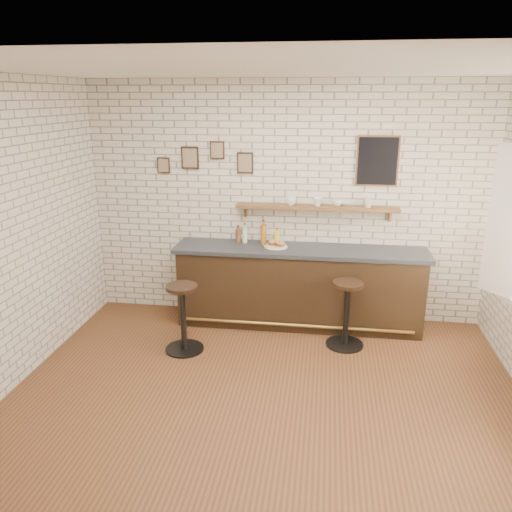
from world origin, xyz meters
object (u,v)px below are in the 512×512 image
object	(u,v)px
bitters_bottle_amber	(263,234)
shelf_cup_b	(318,202)
bar_stool_right	(346,312)
shelf_cup_a	(291,201)
bar_stool_left	(183,316)
shelf_cup_c	(338,203)
bitters_bottle_brown	(238,235)
condiment_bottle_yellow	(277,237)
sandwich_plate	(276,246)
bar_counter	(299,286)
bitters_bottle_white	(245,235)
ciabatta_sandwich	(277,243)
shelf_cup_d	(368,204)

from	to	relation	value
bitters_bottle_amber	shelf_cup_b	distance (m)	0.78
bar_stool_right	shelf_cup_a	xyz separation A→B (m)	(-0.72, 0.72, 1.13)
bar_stool_left	bar_stool_right	size ratio (longest dim) A/B	1.00
shelf_cup_b	shelf_cup_c	world-z (taller)	shelf_cup_b
bitters_bottle_brown	condiment_bottle_yellow	distance (m)	0.49
sandwich_plate	shelf_cup_a	world-z (taller)	shelf_cup_a
bar_counter	sandwich_plate	size ratio (longest dim) A/B	11.07
bitters_bottle_white	bar_stool_left	distance (m)	1.35
bitters_bottle_white	bar_stool_left	world-z (taller)	bitters_bottle_white
ciabatta_sandwich	shelf_cup_c	bearing A→B (deg)	14.65
bitters_bottle_white	shelf_cup_a	bearing A→B (deg)	5.05
sandwich_plate	bitters_bottle_brown	world-z (taller)	bitters_bottle_brown
condiment_bottle_yellow	shelf_cup_b	world-z (taller)	shelf_cup_b
shelf_cup_b	shelf_cup_d	bearing A→B (deg)	-42.40
bitters_bottle_brown	shelf_cup_a	xyz separation A→B (m)	(0.66, 0.05, 0.45)
bar_stool_right	shelf_cup_d	world-z (taller)	shelf_cup_d
bar_counter	shelf_cup_c	bearing A→B (deg)	24.91
bar_stool_right	shelf_cup_a	bearing A→B (deg)	135.07
sandwich_plate	shelf_cup_a	bearing A→B (deg)	49.52
sandwich_plate	condiment_bottle_yellow	distance (m)	0.16
shelf_cup_a	shelf_cup_d	xyz separation A→B (m)	(0.94, 0.00, -0.00)
bar_stool_left	bitters_bottle_white	bearing A→B (deg)	62.42
bitters_bottle_white	condiment_bottle_yellow	world-z (taller)	bitters_bottle_white
bitters_bottle_brown	bar_stool_right	size ratio (longest dim) A/B	0.28
bar_stool_right	condiment_bottle_yellow	bearing A→B (deg)	143.02
bitters_bottle_amber	bitters_bottle_white	bearing A→B (deg)	-180.00
shelf_cup_c	shelf_cup_d	size ratio (longest dim) A/B	1.08
ciabatta_sandwich	shelf_cup_a	world-z (taller)	shelf_cup_a
bar_stool_left	bar_stool_right	xyz separation A→B (m)	(1.83, 0.37, -0.00)
ciabatta_sandwich	shelf_cup_a	bearing A→B (deg)	51.26
sandwich_plate	bar_stool_right	world-z (taller)	sandwich_plate
bar_counter	shelf_cup_a	size ratio (longest dim) A/B	23.44
bar_stool_left	shelf_cup_b	bearing A→B (deg)	36.97
bar_counter	shelf_cup_d	size ratio (longest dim) A/B	30.08
condiment_bottle_yellow	bar_stool_left	distance (m)	1.56
shelf_cup_a	shelf_cup_d	world-z (taller)	shelf_cup_a
bar_counter	bitters_bottle_amber	xyz separation A→B (m)	(-0.47, 0.15, 0.63)
sandwich_plate	shelf_cup_a	distance (m)	0.59
bitters_bottle_white	sandwich_plate	bearing A→B (deg)	-18.60
bar_counter	sandwich_plate	xyz separation A→B (m)	(-0.30, 0.01, 0.51)
shelf_cup_d	shelf_cup_c	bearing A→B (deg)	157.10
bitters_bottle_white	shelf_cup_d	bearing A→B (deg)	1.92
bitters_bottle_white	shelf_cup_b	xyz separation A→B (m)	(0.90, 0.05, 0.44)
sandwich_plate	bar_stool_left	size ratio (longest dim) A/B	0.35
ciabatta_sandwich	bitters_bottle_white	size ratio (longest dim) A/B	0.93
sandwich_plate	condiment_bottle_yellow	world-z (taller)	condiment_bottle_yellow
bitters_bottle_white	bitters_bottle_amber	world-z (taller)	bitters_bottle_amber
shelf_cup_b	bitters_bottle_white	bearing A→B (deg)	140.81
sandwich_plate	shelf_cup_b	distance (m)	0.75
shelf_cup_b	sandwich_plate	bearing A→B (deg)	158.72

